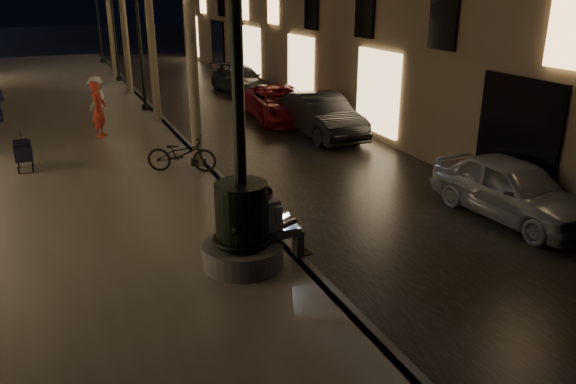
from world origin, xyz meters
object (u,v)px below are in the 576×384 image
car_front (513,189)px  lamp_curb_b (139,30)px  car_second (321,116)px  car_third (280,103)px  pedestrian_white (97,100)px  fountain_lamppost (242,211)px  lamp_curb_d (97,13)px  lamp_curb_a (190,51)px  pedestrian_red (99,109)px  bicycle (182,154)px  seated_man_laptop (276,220)px  car_rear (240,80)px  stroller (23,152)px  lamp_curb_c (113,19)px

car_front → lamp_curb_b: bearing=107.8°
car_front → car_second: 8.06m
car_front → car_third: car_front is taller
pedestrian_white → fountain_lamppost: bearing=33.2°
fountain_lamppost → lamp_curb_d: (0.70, 30.00, 2.02)m
lamp_curb_a → lamp_curb_b: 8.00m
lamp_curb_d → pedestrian_red: 19.95m
pedestrian_red → bicycle: size_ratio=0.98×
lamp_curb_d → car_third: size_ratio=1.04×
seated_man_laptop → car_rear: (5.04, 17.09, -0.30)m
car_third → lamp_curb_d: bearing=109.0°
lamp_curb_d → pedestrian_white: 17.83m
car_second → car_rear: bearing=88.9°
car_rear → lamp_curb_a: bearing=-117.8°
lamp_curb_b → lamp_curb_d: size_ratio=1.00×
lamp_curb_a → car_rear: lamp_curb_a is taller
fountain_lamppost → stroller: 8.17m
pedestrian_red → car_rear: bearing=-20.0°
bicycle → lamp_curb_a: bearing=-24.7°
lamp_curb_b → car_front: 15.08m
car_second → car_rear: car_second is taller
stroller → car_second: (9.10, 0.89, -0.01)m
car_rear → pedestrian_red: size_ratio=2.43×
lamp_curb_d → stroller: bearing=-100.6°
lamp_curb_a → car_third: bearing=47.9°
stroller → car_second: size_ratio=0.24×
lamp_curb_d → pedestrian_red: bearing=-95.9°
car_second → fountain_lamppost: bearing=-124.4°
car_second → car_third: 2.79m
lamp_curb_a → car_front: 8.40m
lamp_curb_c → stroller: (-4.25, -14.66, -2.52)m
lamp_curb_a → car_front: lamp_curb_a is taller
lamp_curb_b → pedestrian_red: lamp_curb_b is taller
seated_man_laptop → lamp_curb_c: (0.09, 22.00, 2.31)m
lamp_curb_d → car_third: lamp_curb_d is taller
lamp_curb_d → bicycle: bearing=-91.1°
car_third → pedestrian_red: bearing=-168.0°
car_second → car_third: size_ratio=0.93×
lamp_curb_a → lamp_curb_d: same height
lamp_curb_b → lamp_curb_c: (0.00, 8.00, 0.00)m
lamp_curb_d → seated_man_laptop: bearing=-90.2°
fountain_lamppost → stroller: fountain_lamppost is taller
pedestrian_white → bicycle: size_ratio=0.90×
fountain_lamppost → car_front: 6.23m
stroller → car_third: bearing=21.3°
pedestrian_red → pedestrian_white: 2.14m
stroller → seated_man_laptop: bearing=-61.7°
lamp_curb_c → bicycle: size_ratio=2.65×
lamp_curb_a → lamp_curb_d: 24.00m
lamp_curb_d → lamp_curb_c: bearing=-90.0°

